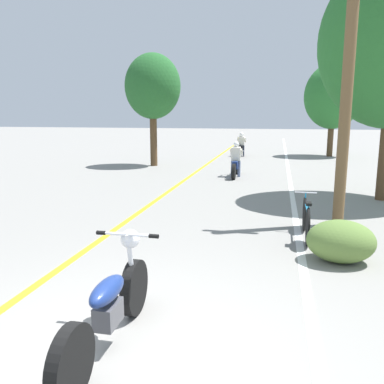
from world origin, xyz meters
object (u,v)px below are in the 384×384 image
Objects in this scene: roadside_tree_left at (153,87)px; motorcycle_rider_lead at (236,163)px; roadside_tree_right_far at (333,96)px; bicycle_parked at (306,219)px; motorcycle_rider_far at (241,147)px; utility_pole at (347,83)px; motorcycle_foreground at (110,306)px.

roadside_tree_left reaches higher than motorcycle_rider_lead.
roadside_tree_right_far is 2.95× the size of bicycle_parked.
motorcycle_rider_lead is at bearing -86.38° from motorcycle_rider_far.
utility_pole is 3.37× the size of bicycle_parked.
motorcycle_rider_far is (3.59, 4.93, -3.03)m from roadside_tree_left.
utility_pole reaches higher than motorcycle_foreground.
utility_pole is 1.14× the size of roadside_tree_right_far.
motorcycle_foreground is at bearing -102.39° from roadside_tree_right_far.
roadside_tree_left is at bearing 105.52° from motorcycle_foreground.
motorcycle_rider_far is (-4.87, -1.09, -2.79)m from roadside_tree_right_far.
roadside_tree_left is 2.26× the size of motorcycle_foreground.
bicycle_parked is (-2.25, -16.05, -2.92)m from roadside_tree_right_far.
bicycle_parked is (-0.75, -1.11, -2.63)m from utility_pole.
motorcycle_rider_lead is at bearing -117.32° from roadside_tree_right_far.
roadside_tree_left is at bearing -126.06° from motorcycle_rider_far.
utility_pole reaches higher than motorcycle_rider_lead.
motorcycle_rider_far reaches higher than bicycle_parked.
bicycle_parked is at bearing -74.03° from motorcycle_rider_lead.
motorcycle_rider_lead is 7.45m from motorcycle_rider_far.
motorcycle_rider_lead reaches higher than motorcycle_foreground.
bicycle_parked is (2.22, 4.33, -0.07)m from motorcycle_foreground.
motorcycle_foreground is 1.28× the size of bicycle_parked.
roadside_tree_left is (-8.46, -6.02, 0.24)m from roadside_tree_right_far.
motorcycle_rider_lead is (4.06, -2.51, -3.04)m from roadside_tree_left.
roadside_tree_right_far is at bearing 12.61° from motorcycle_rider_far.
motorcycle_foreground is at bearing -90.35° from motorcycle_rider_lead.
motorcycle_rider_far is at bearing 93.62° from motorcycle_rider_lead.
motorcycle_rider_far is 1.16× the size of bicycle_parked.
motorcycle_foreground is at bearing -118.68° from utility_pole.
roadside_tree_right_far is (1.50, 14.94, 0.29)m from utility_pole.
roadside_tree_right_far is 1.02× the size of roadside_tree_left.
motorcycle_rider_lead is 1.17× the size of bicycle_parked.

